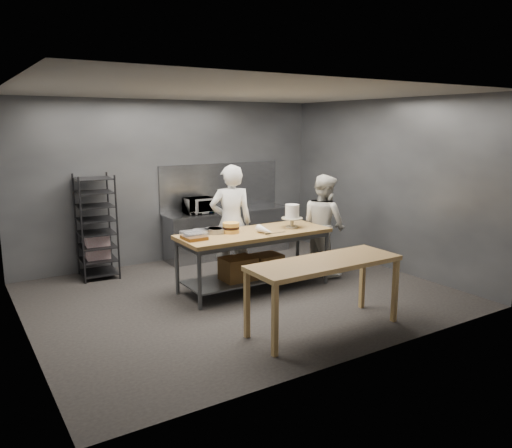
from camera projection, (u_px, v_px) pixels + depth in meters
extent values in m
plane|color=black|center=(241.00, 295.00, 7.62)|extent=(6.00, 6.00, 0.00)
cube|color=#4C4F54|center=(173.00, 181.00, 9.40)|extent=(6.00, 0.04, 3.00)
cube|color=olive|center=(254.00, 234.00, 7.74)|extent=(2.40, 0.90, 0.06)
cube|color=#47494C|center=(254.00, 276.00, 7.88)|extent=(2.25, 0.75, 0.03)
cylinder|color=#47494C|center=(200.00, 280.00, 6.91)|extent=(0.06, 0.06, 0.86)
cylinder|color=#47494C|center=(177.00, 267.00, 7.56)|extent=(0.06, 0.06, 0.86)
cylinder|color=#47494C|center=(326.00, 258.00, 8.10)|extent=(0.06, 0.06, 0.86)
cylinder|color=#47494C|center=(298.00, 248.00, 8.75)|extent=(0.06, 0.06, 0.86)
cube|color=brown|center=(238.00, 269.00, 7.63)|extent=(0.50, 0.40, 0.35)
cube|color=brown|center=(267.00, 263.00, 8.00)|extent=(0.45, 0.38, 0.30)
cube|color=#A07342|center=(325.00, 263.00, 6.17)|extent=(2.00, 0.70, 0.06)
cube|color=#A07342|center=(275.00, 321.00, 5.52)|extent=(0.06, 0.06, 0.84)
cube|color=#A07342|center=(247.00, 304.00, 6.01)|extent=(0.06, 0.06, 0.84)
cube|color=#A07342|center=(395.00, 291.00, 6.51)|extent=(0.06, 0.06, 0.84)
cube|color=#A07342|center=(362.00, 279.00, 7.01)|extent=(0.06, 0.06, 0.84)
cube|color=slate|center=(228.00, 211.00, 9.78)|extent=(2.60, 0.60, 0.04)
cube|color=slate|center=(229.00, 234.00, 9.86)|extent=(2.56, 0.56, 0.86)
cube|color=slate|center=(221.00, 186.00, 9.93)|extent=(2.60, 0.02, 0.90)
cube|color=black|center=(96.00, 226.00, 8.36)|extent=(0.64, 0.69, 1.75)
cube|color=white|center=(98.00, 246.00, 8.43)|extent=(0.40, 0.27, 0.45)
imported|color=white|center=(231.00, 223.00, 8.22)|extent=(0.81, 0.67, 1.92)
imported|color=silver|center=(324.00, 225.00, 8.56)|extent=(0.67, 0.85, 1.73)
imported|color=black|center=(199.00, 206.00, 9.41)|extent=(0.54, 0.37, 0.30)
cylinder|color=#BFB699|center=(292.00, 227.00, 8.06)|extent=(0.20, 0.20, 0.02)
cylinder|color=#BFB699|center=(292.00, 222.00, 8.05)|extent=(0.06, 0.06, 0.12)
cylinder|color=#BFB699|center=(292.00, 218.00, 8.03)|extent=(0.34, 0.34, 0.02)
cylinder|color=white|center=(292.00, 211.00, 8.01)|extent=(0.22, 0.22, 0.22)
cylinder|color=#FABF4F|center=(231.00, 231.00, 7.65)|extent=(0.26, 0.26, 0.06)
cylinder|color=black|center=(231.00, 228.00, 7.64)|extent=(0.26, 0.26, 0.04)
cylinder|color=#FABF4F|center=(231.00, 224.00, 7.63)|extent=(0.26, 0.26, 0.06)
cylinder|color=gray|center=(201.00, 232.00, 7.53)|extent=(0.25, 0.25, 0.07)
cylinder|color=gray|center=(213.00, 231.00, 7.62)|extent=(0.28, 0.28, 0.07)
cylinder|color=gray|center=(193.00, 235.00, 7.31)|extent=(0.27, 0.27, 0.07)
cylinder|color=gray|center=(218.00, 230.00, 7.65)|extent=(0.30, 0.30, 0.07)
cone|color=white|center=(265.00, 230.00, 7.55)|extent=(0.13, 0.38, 0.12)
cube|color=slate|center=(278.00, 233.00, 7.65)|extent=(0.28, 0.02, 0.00)
cube|color=black|center=(268.00, 234.00, 7.55)|extent=(0.09, 0.02, 0.02)
cube|color=#9F5B1F|center=(196.00, 238.00, 7.16)|extent=(0.30, 0.20, 0.05)
cube|color=silver|center=(196.00, 235.00, 7.15)|extent=(0.31, 0.21, 0.06)
cube|color=#9F5B1F|center=(192.00, 237.00, 7.28)|extent=(0.30, 0.20, 0.05)
cube|color=silver|center=(192.00, 233.00, 7.27)|extent=(0.31, 0.21, 0.06)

